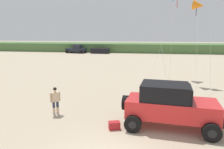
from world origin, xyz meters
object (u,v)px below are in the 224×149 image
jeep (170,105)px  person_watching (55,99)px  kite_orange_streamer (198,5)px  distant_sedan (100,51)px  distant_pickup (76,49)px  cooler_box (114,125)px

jeep → person_watching: 6.42m
person_watching → kite_orange_streamer: size_ratio=0.22×
person_watching → kite_orange_streamer: (9.48, 9.28, 6.15)m
distant_sedan → kite_orange_streamer: bearing=-59.0°
distant_pickup → kite_orange_streamer: 35.74m
cooler_box → person_watching: bearing=142.5°
distant_pickup → distant_sedan: (5.76, -0.08, -0.34)m
jeep → kite_orange_streamer: size_ratio=0.65×
distant_pickup → jeep: bearing=-65.0°
person_watching → distant_pickup: size_ratio=0.35×
jeep → distant_pickup: bearing=115.0°
person_watching → jeep: bearing=-5.8°
person_watching → cooler_box: bearing=-19.7°
jeep → distant_pickup: jeep is taller
jeep → person_watching: size_ratio=2.97×
cooler_box → distant_sedan: (-9.35, 38.82, 0.41)m
cooler_box → distant_pickup: (-15.11, 38.91, 0.75)m
cooler_box → distant_pickup: size_ratio=0.12×
distant_sedan → kite_orange_streamer: size_ratio=0.55×
jeep → cooler_box: 2.97m
person_watching → distant_sedan: bearing=98.6°
distant_pickup → cooler_box: bearing=-68.8°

